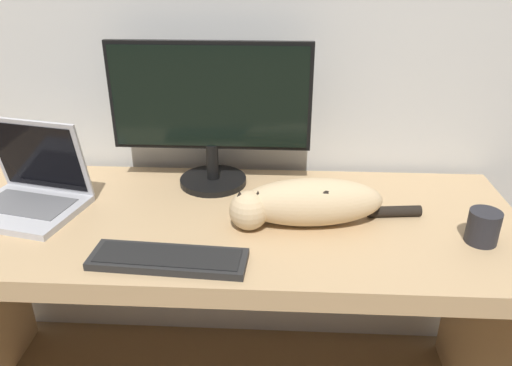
{
  "coord_description": "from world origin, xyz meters",
  "views": [
    {
      "loc": [
        0.18,
        -0.93,
        1.48
      ],
      "look_at": [
        0.11,
        0.31,
        0.89
      ],
      "focal_mm": 35.0,
      "sensor_mm": 36.0,
      "label": 1
    }
  ],
  "objects_px": {
    "laptop": "(29,192)",
    "external_keyboard": "(168,259)",
    "coffee_mug": "(483,227)",
    "monitor": "(210,111)",
    "cat": "(305,202)"
  },
  "relations": [
    {
      "from": "monitor",
      "to": "coffee_mug",
      "type": "distance_m",
      "value": 0.85
    },
    {
      "from": "external_keyboard",
      "to": "laptop",
      "type": "bearing_deg",
      "value": 154.38
    },
    {
      "from": "laptop",
      "to": "external_keyboard",
      "type": "distance_m",
      "value": 0.54
    },
    {
      "from": "monitor",
      "to": "cat",
      "type": "bearing_deg",
      "value": -40.41
    },
    {
      "from": "monitor",
      "to": "coffee_mug",
      "type": "relative_size",
      "value": 6.91
    },
    {
      "from": "laptop",
      "to": "cat",
      "type": "relative_size",
      "value": 0.65
    },
    {
      "from": "laptop",
      "to": "external_keyboard",
      "type": "xyz_separation_m",
      "value": [
        0.47,
        -0.26,
        -0.04
      ]
    },
    {
      "from": "monitor",
      "to": "cat",
      "type": "relative_size",
      "value": 1.14
    },
    {
      "from": "monitor",
      "to": "coffee_mug",
      "type": "height_order",
      "value": "monitor"
    },
    {
      "from": "monitor",
      "to": "coffee_mug",
      "type": "bearing_deg",
      "value": -23.03
    },
    {
      "from": "cat",
      "to": "coffee_mug",
      "type": "relative_size",
      "value": 6.07
    },
    {
      "from": "laptop",
      "to": "cat",
      "type": "distance_m",
      "value": 0.82
    },
    {
      "from": "laptop",
      "to": "coffee_mug",
      "type": "distance_m",
      "value": 1.29
    },
    {
      "from": "monitor",
      "to": "laptop",
      "type": "xyz_separation_m",
      "value": [
        -0.53,
        -0.2,
        -0.2
      ]
    },
    {
      "from": "monitor",
      "to": "external_keyboard",
      "type": "bearing_deg",
      "value": -96.37
    }
  ]
}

